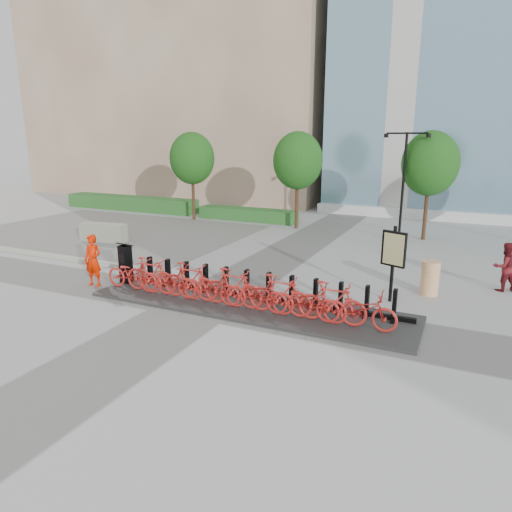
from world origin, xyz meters
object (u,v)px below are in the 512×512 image
at_px(construction_barrel, 430,278).
at_px(jersey_barrier, 103,233).
at_px(worker_red, 93,260).
at_px(pedestrian, 505,267).
at_px(kiosk, 126,263).
at_px(bike_0, 132,274).
at_px(map_sign, 394,252).

height_order(construction_barrel, jersey_barrier, construction_barrel).
height_order(worker_red, pedestrian, worker_red).
relative_size(kiosk, jersey_barrier, 0.61).
distance_m(bike_0, kiosk, 0.83).
xyz_separation_m(worker_red, map_sign, (9.13, 2.57, 0.66)).
xyz_separation_m(bike_0, pedestrian, (10.66, 5.09, 0.21)).
distance_m(kiosk, worker_red, 1.05).
bearing_deg(worker_red, pedestrian, 15.97).
bearing_deg(jersey_barrier, bike_0, -48.15).
distance_m(bike_0, pedestrian, 11.82).
relative_size(kiosk, worker_red, 0.80).
distance_m(bike_0, worker_red, 1.59).
xyz_separation_m(jersey_barrier, map_sign, (13.59, -2.63, 1.08)).
bearing_deg(pedestrian, map_sign, 8.22).
bearing_deg(worker_red, jersey_barrier, 123.78).
height_order(construction_barrel, map_sign, map_sign).
relative_size(bike_0, worker_red, 1.11).
bearing_deg(map_sign, pedestrian, 61.53).
xyz_separation_m(pedestrian, jersey_barrier, (-16.68, 0.08, -0.35)).
bearing_deg(worker_red, construction_barrel, 13.43).
relative_size(construction_barrel, map_sign, 0.47).
bearing_deg(bike_0, construction_barrel, -66.66).
bearing_deg(jersey_barrier, worker_red, -56.92).
distance_m(bike_0, map_sign, 8.04).
relative_size(pedestrian, map_sign, 0.69).
height_order(kiosk, map_sign, map_sign).
bearing_deg(kiosk, bike_0, -31.05).
bearing_deg(jersey_barrier, construction_barrel, -13.26).
xyz_separation_m(bike_0, worker_red, (-1.56, -0.03, 0.28)).
height_order(worker_red, construction_barrel, worker_red).
relative_size(bike_0, jersey_barrier, 0.85).
xyz_separation_m(construction_barrel, jersey_barrier, (-14.58, 1.48, -0.10)).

